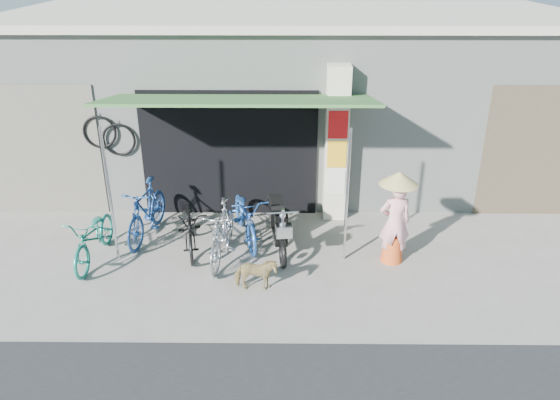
{
  "coord_description": "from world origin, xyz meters",
  "views": [
    {
      "loc": [
        -0.12,
        -7.39,
        4.85
      ],
      "look_at": [
        -0.2,
        1.0,
        1.0
      ],
      "focal_mm": 35.0,
      "sensor_mm": 36.0,
      "label": 1
    }
  ],
  "objects_px": {
    "street_dog": "(256,275)",
    "moped": "(278,224)",
    "bike_teal": "(94,237)",
    "bike_navy": "(246,216)",
    "bike_blue": "(147,211)",
    "nun": "(395,218)",
    "bike_silver": "(222,233)",
    "bike_black": "(190,227)"
  },
  "relations": [
    {
      "from": "bike_teal",
      "to": "moped",
      "type": "xyz_separation_m",
      "value": [
        3.1,
        0.48,
        0.01
      ]
    },
    {
      "from": "street_dog",
      "to": "moped",
      "type": "distance_m",
      "value": 1.42
    },
    {
      "from": "bike_navy",
      "to": "nun",
      "type": "relative_size",
      "value": 1.11
    },
    {
      "from": "street_dog",
      "to": "nun",
      "type": "height_order",
      "value": "nun"
    },
    {
      "from": "bike_black",
      "to": "bike_teal",
      "type": "bearing_deg",
      "value": -176.28
    },
    {
      "from": "bike_blue",
      "to": "moped",
      "type": "relative_size",
      "value": 1.0
    },
    {
      "from": "bike_blue",
      "to": "nun",
      "type": "distance_m",
      "value": 4.43
    },
    {
      "from": "bike_silver",
      "to": "moped",
      "type": "xyz_separation_m",
      "value": [
        0.94,
        0.44,
        -0.05
      ]
    },
    {
      "from": "bike_blue",
      "to": "moped",
      "type": "xyz_separation_m",
      "value": [
        2.4,
        -0.35,
        -0.07
      ]
    },
    {
      "from": "moped",
      "to": "nun",
      "type": "distance_m",
      "value": 2.03
    },
    {
      "from": "bike_navy",
      "to": "bike_blue",
      "type": "bearing_deg",
      "value": 163.03
    },
    {
      "from": "bike_black",
      "to": "street_dog",
      "type": "height_order",
      "value": "bike_black"
    },
    {
      "from": "street_dog",
      "to": "moped",
      "type": "xyz_separation_m",
      "value": [
        0.33,
        1.37,
        0.18
      ]
    },
    {
      "from": "bike_navy",
      "to": "street_dog",
      "type": "height_order",
      "value": "bike_navy"
    },
    {
      "from": "street_dog",
      "to": "moped",
      "type": "bearing_deg",
      "value": -13.81
    },
    {
      "from": "bike_teal",
      "to": "bike_blue",
      "type": "xyz_separation_m",
      "value": [
        0.7,
        0.83,
        0.09
      ]
    },
    {
      "from": "bike_teal",
      "to": "bike_blue",
      "type": "height_order",
      "value": "bike_blue"
    },
    {
      "from": "bike_blue",
      "to": "nun",
      "type": "relative_size",
      "value": 1.09
    },
    {
      "from": "bike_silver",
      "to": "moped",
      "type": "bearing_deg",
      "value": 31.38
    },
    {
      "from": "bike_blue",
      "to": "bike_silver",
      "type": "relative_size",
      "value": 1.04
    },
    {
      "from": "bike_blue",
      "to": "bike_black",
      "type": "height_order",
      "value": "bike_blue"
    },
    {
      "from": "bike_teal",
      "to": "bike_black",
      "type": "distance_m",
      "value": 1.61
    },
    {
      "from": "bike_blue",
      "to": "bike_navy",
      "type": "bearing_deg",
      "value": 6.31
    },
    {
      "from": "bike_black",
      "to": "street_dog",
      "type": "distance_m",
      "value": 1.78
    },
    {
      "from": "bike_silver",
      "to": "bike_navy",
      "type": "xyz_separation_m",
      "value": [
        0.35,
        0.72,
        -0.04
      ]
    },
    {
      "from": "bike_blue",
      "to": "bike_black",
      "type": "relative_size",
      "value": 1.08
    },
    {
      "from": "bike_navy",
      "to": "moped",
      "type": "distance_m",
      "value": 0.66
    },
    {
      "from": "bike_teal",
      "to": "nun",
      "type": "distance_m",
      "value": 5.06
    },
    {
      "from": "street_dog",
      "to": "nun",
      "type": "bearing_deg",
      "value": -68.04
    },
    {
      "from": "bike_silver",
      "to": "street_dog",
      "type": "distance_m",
      "value": 1.14
    },
    {
      "from": "bike_navy",
      "to": "street_dog",
      "type": "bearing_deg",
      "value": -95.88
    },
    {
      "from": "bike_silver",
      "to": "bike_blue",
      "type": "bearing_deg",
      "value": 157.66
    },
    {
      "from": "bike_teal",
      "to": "nun",
      "type": "height_order",
      "value": "nun"
    },
    {
      "from": "bike_teal",
      "to": "bike_navy",
      "type": "distance_m",
      "value": 2.62
    },
    {
      "from": "bike_blue",
      "to": "nun",
      "type": "height_order",
      "value": "nun"
    },
    {
      "from": "bike_teal",
      "to": "bike_silver",
      "type": "bearing_deg",
      "value": 3.59
    },
    {
      "from": "bike_black",
      "to": "street_dog",
      "type": "bearing_deg",
      "value": -57.99
    },
    {
      "from": "bike_navy",
      "to": "street_dog",
      "type": "xyz_separation_m",
      "value": [
        0.26,
        -1.65,
        -0.19
      ]
    },
    {
      "from": "bike_blue",
      "to": "bike_silver",
      "type": "xyz_separation_m",
      "value": [
        1.46,
        -0.79,
        -0.02
      ]
    },
    {
      "from": "bike_teal",
      "to": "bike_blue",
      "type": "bearing_deg",
      "value": 52.54
    },
    {
      "from": "bike_blue",
      "to": "street_dog",
      "type": "xyz_separation_m",
      "value": [
        2.07,
        -1.72,
        -0.25
      ]
    },
    {
      "from": "bike_black",
      "to": "bike_navy",
      "type": "distance_m",
      "value": 1.02
    }
  ]
}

